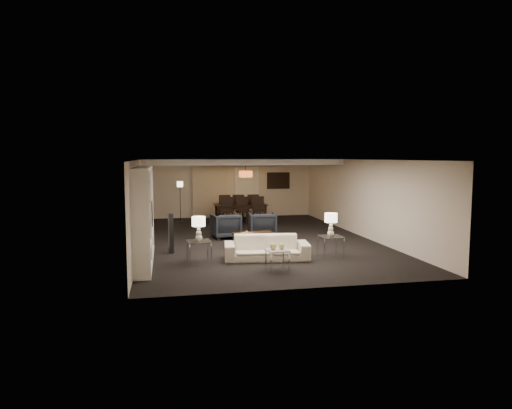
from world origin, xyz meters
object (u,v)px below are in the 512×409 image
object	(u,v)px
chair_nr	(259,210)
chair_fl	(223,207)
side_table_left	(199,252)
table_lamp_left	(199,229)
table_lamp_right	(331,225)
vase_amber	(142,198)
vase_blue	(142,222)
armchair_right	(262,225)
floor_lamp	(180,202)
dining_table	(241,213)
chair_nm	(243,211)
side_table_right	(330,246)
marble_table	(277,260)
coffee_table	(254,240)
sofa	(267,248)
armchair_left	(226,226)
pendant_light	(246,174)
chair_nl	(228,211)
chair_fm	(238,207)
floor_speaker	(171,233)
chair_fr	(252,207)
television	(146,216)

from	to	relation	value
chair_nr	chair_fl	xyz separation A→B (m)	(-1.20, 1.30, 0.00)
side_table_left	table_lamp_left	xyz separation A→B (m)	(0.00, 0.00, 0.57)
table_lamp_right	vase_amber	size ratio (longest dim) A/B	3.40
side_table_left	vase_blue	bearing A→B (deg)	-149.87
armchair_right	floor_lamp	world-z (taller)	floor_lamp
table_lamp_right	dining_table	bearing A→B (deg)	100.55
chair_nm	chair_nr	distance (m)	0.60
armchair_right	side_table_right	bearing A→B (deg)	113.39
marble_table	dining_table	bearing A→B (deg)	86.66
table_lamp_right	floor_lamp	bearing A→B (deg)	116.70
table_lamp_left	chair_nr	size ratio (longest dim) A/B	0.57
side_table_right	table_lamp_left	world-z (taller)	table_lamp_left
side_table_left	side_table_right	size ratio (longest dim) A/B	1.00
coffee_table	chair_nr	bearing A→B (deg)	76.64
table_lamp_left	marble_table	world-z (taller)	table_lamp_left
side_table_right	table_lamp_left	distance (m)	3.45
chair_fl	chair_nm	bearing A→B (deg)	108.56
sofa	armchair_right	xyz separation A→B (m)	(0.60, 3.30, 0.08)
sofa	armchair_left	bearing A→B (deg)	107.39
armchair_left	side_table_right	distance (m)	4.02
pendant_light	dining_table	world-z (taller)	pendant_light
marble_table	floor_lamp	world-z (taller)	floor_lamp
sofa	chair_nl	bearing A→B (deg)	98.47
marble_table	chair_fm	xyz separation A→B (m)	(0.45, 8.44, 0.29)
armchair_left	chair_nr	bearing A→B (deg)	-128.92
coffee_table	chair_nl	bearing A→B (deg)	91.88
armchair_left	floor_speaker	world-z (taller)	floor_speaker
sofa	chair_nl	world-z (taller)	chair_nl
chair_nl	chair_nr	bearing A→B (deg)	-0.27
side_table_left	side_table_right	bearing A→B (deg)	0.00
coffee_table	armchair_right	xyz separation A→B (m)	(0.60, 1.70, 0.19)
chair_nm	table_lamp_right	bearing A→B (deg)	-83.95
side_table_right	table_lamp_left	xyz separation A→B (m)	(-3.40, 0.00, 0.57)
side_table_right	vase_blue	distance (m)	4.84
dining_table	pendant_light	bearing A→B (deg)	-65.76
chair_nl	chair_fl	distance (m)	1.30
vase_amber	dining_table	size ratio (longest dim) A/B	0.09
sofa	vase_blue	world-z (taller)	vase_blue
chair_nr	chair_fr	bearing A→B (deg)	92.93
pendant_light	floor_lamp	size ratio (longest dim) A/B	0.32
armchair_right	chair_fl	world-z (taller)	chair_fl
sofa	chair_fr	bearing A→B (deg)	88.92
table_lamp_right	chair_fr	world-z (taller)	table_lamp_right
sofa	chair_fm	size ratio (longest dim) A/B	2.00
chair_fr	vase_blue	bearing A→B (deg)	65.22
marble_table	chair_nr	bearing A→B (deg)	81.60
marble_table	television	xyz separation A→B (m)	(-2.97, 1.89, 0.85)
pendant_light	coffee_table	size ratio (longest dim) A/B	0.45
armchair_right	floor_speaker	size ratio (longest dim) A/B	0.80
chair_nm	chair_fl	xyz separation A→B (m)	(-0.60, 1.30, 0.00)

